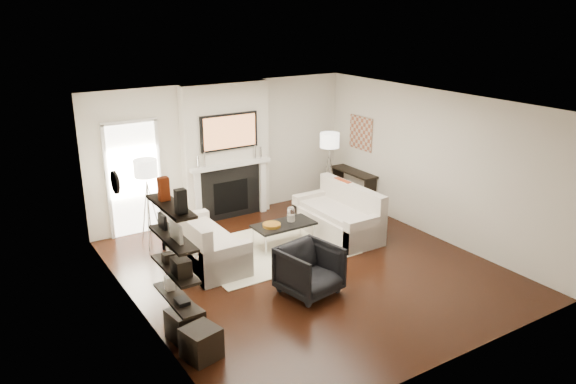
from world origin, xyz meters
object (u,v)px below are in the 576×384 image
loveseat_left_base (205,251)px  lamp_right_shade (330,140)px  coffee_table (284,225)px  armchair (310,268)px  loveseat_right_base (337,224)px  lamp_left_shade (145,168)px  ottoman_near (185,324)px

loveseat_left_base → lamp_right_shade: lamp_right_shade is taller
coffee_table → armchair: (-0.60, -1.67, 0.01)m
coffee_table → lamp_right_shade: 2.49m
loveseat_right_base → lamp_right_shade: 1.98m
armchair → lamp_left_shade: lamp_left_shade is taller
loveseat_left_base → armchair: armchair is taller
loveseat_left_base → ottoman_near: (-1.16, -1.93, -0.01)m
lamp_left_shade → coffee_table: bearing=-31.9°
loveseat_left_base → coffee_table: 1.49m
ottoman_near → loveseat_right_base: bearing=24.6°
loveseat_left_base → loveseat_right_base: same height
armchair → lamp_left_shade: size_ratio=2.03×
loveseat_left_base → lamp_left_shade: size_ratio=4.50×
loveseat_right_base → lamp_right_shade: bearing=59.7°
loveseat_left_base → ottoman_near: bearing=-120.9°
armchair → lamp_right_shade: size_ratio=2.03×
coffee_table → lamp_right_shade: lamp_right_shade is taller
lamp_right_shade → coffee_table: bearing=-146.8°
ottoman_near → lamp_left_shade: bearing=78.5°
lamp_right_shade → ottoman_near: bearing=-146.0°
loveseat_left_base → lamp_right_shade: size_ratio=4.50×
loveseat_right_base → armchair: 2.33m
loveseat_right_base → ottoman_near: loveseat_right_base is taller
armchair → loveseat_left_base: bearing=105.6°
coffee_table → lamp_left_shade: size_ratio=2.75×
armchair → ottoman_near: bearing=173.5°
loveseat_left_base → armchair: bearing=-64.0°
lamp_left_shade → ottoman_near: bearing=-101.5°
loveseat_left_base → lamp_left_shade: (-0.54, 1.13, 1.24)m
coffee_table → lamp_left_shade: lamp_left_shade is taller
coffee_table → armchair: size_ratio=1.35×
lamp_left_shade → ottoman_near: 3.36m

